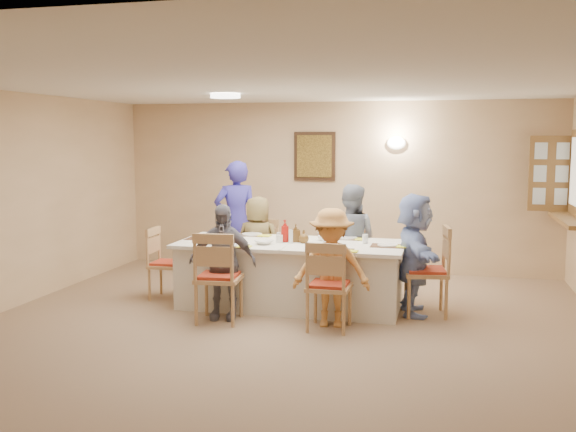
% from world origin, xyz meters
% --- Properties ---
extents(ground, '(7.00, 7.00, 0.00)m').
position_xyz_m(ground, '(0.00, 0.00, 0.00)').
color(ground, '#A08061').
extents(room_walls, '(7.00, 7.00, 7.00)m').
position_xyz_m(room_walls, '(0.00, 0.00, 1.51)').
color(room_walls, tan).
rests_on(room_walls, ground).
extents(wall_picture, '(0.62, 0.05, 0.72)m').
position_xyz_m(wall_picture, '(-0.30, 3.46, 1.70)').
color(wall_picture, '#352112').
rests_on(wall_picture, room_walls).
extents(wall_sconce, '(0.26, 0.09, 0.18)m').
position_xyz_m(wall_sconce, '(0.90, 3.44, 1.90)').
color(wall_sconce, white).
rests_on(wall_sconce, room_walls).
extents(ceiling_light, '(0.36, 0.36, 0.05)m').
position_xyz_m(ceiling_light, '(-1.00, 1.50, 2.47)').
color(ceiling_light, white).
rests_on(ceiling_light, room_walls).
extents(hatch_sill, '(0.30, 1.50, 0.05)m').
position_xyz_m(hatch_sill, '(3.09, 2.40, 0.97)').
color(hatch_sill, brown).
rests_on(hatch_sill, room_walls).
extents(shutter_door, '(0.55, 0.04, 1.00)m').
position_xyz_m(shutter_door, '(2.95, 3.16, 1.50)').
color(shutter_door, brown).
rests_on(shutter_door, room_walls).
extents(dining_table, '(2.62, 1.11, 0.76)m').
position_xyz_m(dining_table, '(-0.13, 1.26, 0.38)').
color(dining_table, silver).
rests_on(dining_table, ground).
extents(chair_back_left, '(0.44, 0.44, 0.90)m').
position_xyz_m(chair_back_left, '(-0.73, 2.06, 0.45)').
color(chair_back_left, tan).
rests_on(chair_back_left, ground).
extents(chair_back_right, '(0.48, 0.48, 0.92)m').
position_xyz_m(chair_back_right, '(0.47, 2.06, 0.46)').
color(chair_back_right, tan).
rests_on(chair_back_right, ground).
extents(chair_front_left, '(0.52, 0.52, 1.00)m').
position_xyz_m(chair_front_left, '(-0.73, 0.46, 0.50)').
color(chair_front_left, tan).
rests_on(chair_front_left, ground).
extents(chair_front_right, '(0.46, 0.46, 0.94)m').
position_xyz_m(chair_front_right, '(0.47, 0.46, 0.47)').
color(chair_front_right, tan).
rests_on(chair_front_right, ground).
extents(chair_left_end, '(0.44, 0.44, 0.89)m').
position_xyz_m(chair_left_end, '(-1.68, 1.26, 0.44)').
color(chair_left_end, tan).
rests_on(chair_left_end, ground).
extents(chair_right_end, '(0.55, 0.55, 1.01)m').
position_xyz_m(chair_right_end, '(1.42, 1.26, 0.50)').
color(chair_right_end, tan).
rests_on(chair_right_end, ground).
extents(diner_back_left, '(0.61, 0.41, 1.23)m').
position_xyz_m(diner_back_left, '(-0.73, 1.94, 0.61)').
color(diner_back_left, brown).
rests_on(diner_back_left, ground).
extents(diner_back_right, '(0.81, 0.69, 1.40)m').
position_xyz_m(diner_back_right, '(0.47, 1.94, 0.70)').
color(diner_back_right, '#848DA1').
rests_on(diner_back_right, ground).
extents(diner_front_left, '(0.81, 0.48, 1.26)m').
position_xyz_m(diner_front_left, '(-0.73, 0.58, 0.63)').
color(diner_front_left, slate).
rests_on(diner_front_left, ground).
extents(diner_front_right, '(0.91, 0.64, 1.25)m').
position_xyz_m(diner_front_right, '(0.47, 0.58, 0.62)').
color(diner_front_right, '#DB9248').
rests_on(diner_front_right, ground).
extents(diner_right_end, '(1.38, 0.77, 1.36)m').
position_xyz_m(diner_right_end, '(1.29, 1.26, 0.68)').
color(diner_right_end, '#94ABE9').
rests_on(diner_right_end, ground).
extents(caregiver, '(0.95, 0.92, 1.66)m').
position_xyz_m(caregiver, '(-1.18, 2.41, 0.83)').
color(caregiver, '#3530A1').
rests_on(caregiver, ground).
extents(placemat_fl, '(0.38, 0.28, 0.01)m').
position_xyz_m(placemat_fl, '(-0.73, 0.84, 0.76)').
color(placemat_fl, '#472B19').
rests_on(placemat_fl, dining_table).
extents(plate_fl, '(0.26, 0.26, 0.02)m').
position_xyz_m(plate_fl, '(-0.73, 0.84, 0.77)').
color(plate_fl, white).
rests_on(plate_fl, dining_table).
extents(napkin_fl, '(0.15, 0.15, 0.01)m').
position_xyz_m(napkin_fl, '(-0.55, 0.79, 0.77)').
color(napkin_fl, yellow).
rests_on(napkin_fl, dining_table).
extents(placemat_fr, '(0.37, 0.28, 0.01)m').
position_xyz_m(placemat_fr, '(0.47, 0.84, 0.76)').
color(placemat_fr, '#472B19').
rests_on(placemat_fr, dining_table).
extents(plate_fr, '(0.25, 0.25, 0.02)m').
position_xyz_m(plate_fr, '(0.47, 0.84, 0.77)').
color(plate_fr, white).
rests_on(plate_fr, dining_table).
extents(napkin_fr, '(0.14, 0.14, 0.01)m').
position_xyz_m(napkin_fr, '(0.65, 0.79, 0.77)').
color(napkin_fr, yellow).
rests_on(napkin_fr, dining_table).
extents(placemat_bl, '(0.34, 0.25, 0.01)m').
position_xyz_m(placemat_bl, '(-0.73, 1.68, 0.76)').
color(placemat_bl, '#472B19').
rests_on(placemat_bl, dining_table).
extents(plate_bl, '(0.25, 0.25, 0.02)m').
position_xyz_m(plate_bl, '(-0.73, 1.68, 0.77)').
color(plate_bl, white).
rests_on(plate_bl, dining_table).
extents(napkin_bl, '(0.15, 0.15, 0.01)m').
position_xyz_m(napkin_bl, '(-0.55, 1.63, 0.77)').
color(napkin_bl, yellow).
rests_on(napkin_bl, dining_table).
extents(placemat_br, '(0.33, 0.24, 0.01)m').
position_xyz_m(placemat_br, '(0.47, 1.68, 0.76)').
color(placemat_br, '#472B19').
rests_on(placemat_br, dining_table).
extents(plate_br, '(0.24, 0.24, 0.01)m').
position_xyz_m(plate_br, '(0.47, 1.68, 0.77)').
color(plate_br, white).
rests_on(plate_br, dining_table).
extents(napkin_br, '(0.14, 0.14, 0.01)m').
position_xyz_m(napkin_br, '(0.65, 1.63, 0.77)').
color(napkin_br, yellow).
rests_on(napkin_br, dining_table).
extents(placemat_le, '(0.37, 0.27, 0.01)m').
position_xyz_m(placemat_le, '(-1.23, 1.26, 0.76)').
color(placemat_le, '#472B19').
rests_on(placemat_le, dining_table).
extents(plate_le, '(0.24, 0.24, 0.02)m').
position_xyz_m(plate_le, '(-1.23, 1.26, 0.77)').
color(plate_le, white).
rests_on(plate_le, dining_table).
extents(napkin_le, '(0.14, 0.14, 0.01)m').
position_xyz_m(napkin_le, '(-1.05, 1.21, 0.77)').
color(napkin_le, yellow).
rests_on(napkin_le, dining_table).
extents(placemat_re, '(0.37, 0.28, 0.01)m').
position_xyz_m(placemat_re, '(0.99, 1.26, 0.76)').
color(placemat_re, '#472B19').
rests_on(placemat_re, dining_table).
extents(plate_re, '(0.23, 0.23, 0.01)m').
position_xyz_m(plate_re, '(0.99, 1.26, 0.77)').
color(plate_re, white).
rests_on(plate_re, dining_table).
extents(napkin_re, '(0.15, 0.15, 0.01)m').
position_xyz_m(napkin_re, '(1.17, 1.21, 0.77)').
color(napkin_re, yellow).
rests_on(napkin_re, dining_table).
extents(teacup_a, '(0.20, 0.20, 0.09)m').
position_xyz_m(teacup_a, '(-0.96, 0.91, 0.80)').
color(teacup_a, white).
rests_on(teacup_a, dining_table).
extents(teacup_b, '(0.10, 0.10, 0.09)m').
position_xyz_m(teacup_b, '(0.29, 1.76, 0.80)').
color(teacup_b, white).
rests_on(teacup_b, dining_table).
extents(bowl_a, '(0.34, 0.34, 0.05)m').
position_xyz_m(bowl_a, '(-0.39, 1.04, 0.78)').
color(bowl_a, white).
rests_on(bowl_a, dining_table).
extents(bowl_b, '(0.20, 0.20, 0.05)m').
position_xyz_m(bowl_b, '(0.23, 1.49, 0.79)').
color(bowl_b, white).
rests_on(bowl_b, dining_table).
extents(condiment_ketchup, '(0.14, 0.14, 0.26)m').
position_xyz_m(condiment_ketchup, '(-0.20, 1.27, 0.89)').
color(condiment_ketchup, '#A9140E').
rests_on(condiment_ketchup, dining_table).
extents(condiment_brown, '(0.16, 0.16, 0.21)m').
position_xyz_m(condiment_brown, '(-0.08, 1.31, 0.87)').
color(condiment_brown, brown).
rests_on(condiment_brown, dining_table).
extents(condiment_malt, '(0.20, 0.20, 0.15)m').
position_xyz_m(condiment_malt, '(0.03, 1.25, 0.84)').
color(condiment_malt, brown).
rests_on(condiment_malt, dining_table).
extents(drinking_glass, '(0.06, 0.06, 0.10)m').
position_xyz_m(drinking_glass, '(-0.28, 1.31, 0.82)').
color(drinking_glass, silver).
rests_on(drinking_glass, dining_table).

